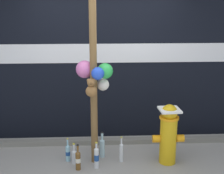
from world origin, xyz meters
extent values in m
cube|color=black|center=(0.00, 1.49, 1.65)|extent=(10.00, 0.20, 3.30)
cube|color=silver|center=(-0.07, 1.39, 1.50)|extent=(6.00, 0.01, 0.32)
cube|color=slate|center=(0.00, 1.09, 0.04)|extent=(8.00, 0.12, 0.08)
cylinder|color=brown|center=(-0.14, 0.48, 1.49)|extent=(0.10, 0.10, 2.97)
sphere|color=#D66BB2|center=(-0.27, 0.57, 1.40)|extent=(0.25, 0.25, 0.25)
sphere|color=green|center=(0.02, 0.50, 1.39)|extent=(0.23, 0.23, 0.23)
sphere|color=blue|center=(-0.08, 0.39, 1.38)|extent=(0.18, 0.18, 0.18)
sphere|color=brown|center=(-0.18, 0.35, 1.14)|extent=(0.16, 0.16, 0.16)
sphere|color=brown|center=(-0.18, 0.35, 1.26)|extent=(0.11, 0.11, 0.11)
sphere|color=brown|center=(-0.21, 0.35, 1.30)|extent=(0.05, 0.05, 0.05)
sphere|color=brown|center=(-0.14, 0.35, 1.30)|extent=(0.05, 0.05, 0.05)
sphere|color=brown|center=(-0.18, 0.30, 1.26)|extent=(0.04, 0.04, 0.04)
sphere|color=silver|center=(-0.01, 0.53, 1.19)|extent=(0.18, 0.18, 0.18)
sphere|color=silver|center=(-0.01, 0.53, 1.32)|extent=(0.13, 0.13, 0.13)
sphere|color=silver|center=(-0.05, 0.53, 1.36)|extent=(0.05, 0.05, 0.05)
sphere|color=silver|center=(0.03, 0.53, 1.36)|extent=(0.05, 0.05, 0.05)
sphere|color=#9D9992|center=(-0.01, 0.47, 1.32)|extent=(0.04, 0.04, 0.04)
cylinder|color=gold|center=(0.94, 0.40, 0.35)|extent=(0.25, 0.25, 0.70)
cylinder|color=orange|center=(0.94, 0.40, 0.71)|extent=(0.28, 0.28, 0.03)
sphere|color=gold|center=(0.94, 0.40, 0.79)|extent=(0.23, 0.23, 0.23)
cylinder|color=orange|center=(0.76, 0.40, 0.38)|extent=(0.11, 0.11, 0.11)
cylinder|color=orange|center=(1.12, 0.40, 0.38)|extent=(0.11, 0.11, 0.11)
cube|color=white|center=(0.94, 0.40, 0.83)|extent=(0.31, 0.31, 0.03)
cylinder|color=#B2DBEA|center=(-0.03, 0.63, 0.13)|extent=(0.08, 0.08, 0.27)
cone|color=#B2DBEA|center=(-0.03, 0.63, 0.28)|extent=(0.08, 0.08, 0.03)
cylinder|color=#B2DBEA|center=(-0.03, 0.63, 0.35)|extent=(0.04, 0.04, 0.10)
cylinder|color=black|center=(-0.03, 0.63, 0.40)|extent=(0.04, 0.04, 0.01)
cylinder|color=silver|center=(0.26, 0.46, 0.14)|extent=(0.06, 0.06, 0.27)
cone|color=silver|center=(0.26, 0.46, 0.28)|extent=(0.06, 0.06, 0.02)
cylinder|color=silver|center=(0.26, 0.46, 0.34)|extent=(0.03, 0.03, 0.09)
cylinder|color=gold|center=(0.26, 0.46, 0.39)|extent=(0.03, 0.03, 0.01)
cylinder|color=#93CCE0|center=(-0.55, 0.52, 0.12)|extent=(0.07, 0.07, 0.23)
cone|color=#93CCE0|center=(-0.55, 0.52, 0.25)|extent=(0.07, 0.07, 0.03)
cylinder|color=#93CCE0|center=(-0.55, 0.52, 0.31)|extent=(0.03, 0.03, 0.09)
cylinder|color=#1E478C|center=(-0.55, 0.52, 0.12)|extent=(0.07, 0.07, 0.06)
cylinder|color=gold|center=(-0.55, 0.52, 0.36)|extent=(0.03, 0.03, 0.01)
cylinder|color=#B2DBEA|center=(-0.13, 0.77, 0.10)|extent=(0.07, 0.07, 0.19)
cone|color=#B2DBEA|center=(-0.13, 0.77, 0.21)|extent=(0.07, 0.07, 0.03)
cylinder|color=#B2DBEA|center=(-0.13, 0.77, 0.26)|extent=(0.03, 0.03, 0.07)
cylinder|color=#D8C64C|center=(-0.13, 0.77, 0.11)|extent=(0.07, 0.07, 0.07)
cylinder|color=black|center=(-0.13, 0.77, 0.30)|extent=(0.03, 0.03, 0.01)
cylinder|color=silver|center=(-0.12, 0.29, 0.15)|extent=(0.07, 0.07, 0.30)
cone|color=silver|center=(-0.12, 0.29, 0.31)|extent=(0.07, 0.07, 0.03)
cylinder|color=silver|center=(-0.12, 0.29, 0.36)|extent=(0.03, 0.03, 0.07)
cylinder|color=#1E478C|center=(-0.12, 0.29, 0.16)|extent=(0.07, 0.07, 0.09)
cylinder|color=gold|center=(-0.12, 0.29, 0.40)|extent=(0.04, 0.04, 0.01)
cylinder|color=brown|center=(-0.38, 0.25, 0.13)|extent=(0.07, 0.07, 0.26)
cone|color=brown|center=(-0.38, 0.25, 0.27)|extent=(0.07, 0.07, 0.03)
cylinder|color=brown|center=(-0.38, 0.25, 0.33)|extent=(0.03, 0.03, 0.09)
cylinder|color=silver|center=(-0.38, 0.25, 0.15)|extent=(0.07, 0.07, 0.07)
cylinder|color=black|center=(-0.38, 0.25, 0.38)|extent=(0.03, 0.03, 0.01)
cylinder|color=silver|center=(-0.45, 0.44, 0.10)|extent=(0.07, 0.07, 0.19)
cone|color=silver|center=(-0.45, 0.44, 0.21)|extent=(0.07, 0.07, 0.03)
cylinder|color=silver|center=(-0.45, 0.44, 0.26)|extent=(0.03, 0.03, 0.09)
cylinder|color=gold|center=(-0.45, 0.44, 0.31)|extent=(0.04, 0.04, 0.01)
camera|label=1|loc=(-0.10, -3.86, 2.35)|focal=50.88mm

